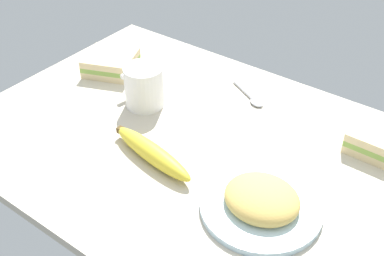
% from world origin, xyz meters
% --- Properties ---
extents(tabletop, '(0.90, 0.64, 0.02)m').
position_xyz_m(tabletop, '(0.00, 0.00, 0.01)').
color(tabletop, '#BCB29E').
rests_on(tabletop, ground).
extents(plate_of_food, '(0.20, 0.20, 0.05)m').
position_xyz_m(plate_of_food, '(0.20, -0.08, 0.04)').
color(plate_of_food, silver).
rests_on(plate_of_food, tabletop).
extents(coffee_mug_black, '(0.11, 0.08, 0.09)m').
position_xyz_m(coffee_mug_black, '(-0.16, 0.04, 0.07)').
color(coffee_mug_black, white).
rests_on(coffee_mug_black, tabletop).
extents(sandwich_main, '(0.14, 0.14, 0.04)m').
position_xyz_m(sandwich_main, '(-0.31, 0.10, 0.04)').
color(sandwich_main, beige).
rests_on(sandwich_main, tabletop).
extents(sandwich_side, '(0.11, 0.10, 0.04)m').
position_xyz_m(sandwich_side, '(0.30, 0.19, 0.04)').
color(sandwich_side, beige).
rests_on(sandwich_side, tabletop).
extents(banana, '(0.21, 0.07, 0.04)m').
position_xyz_m(banana, '(-0.02, -0.09, 0.04)').
color(banana, yellow).
rests_on(banana, tabletop).
extents(spoon, '(0.11, 0.07, 0.01)m').
position_xyz_m(spoon, '(0.02, 0.19, 0.02)').
color(spoon, silver).
rests_on(spoon, tabletop).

